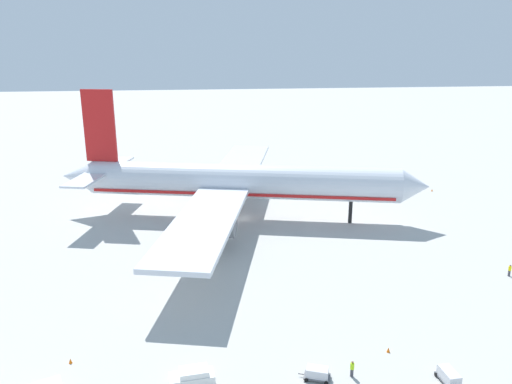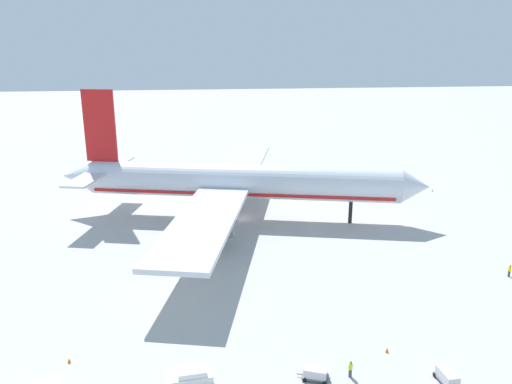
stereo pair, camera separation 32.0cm
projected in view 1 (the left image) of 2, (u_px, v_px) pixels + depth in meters
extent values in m
plane|color=#B2B2AD|center=(242.00, 219.00, 92.67)|extent=(600.00, 600.00, 0.00)
cylinder|color=silver|center=(242.00, 181.00, 90.59)|extent=(57.09, 20.41, 6.28)
cone|color=silver|center=(415.00, 186.00, 87.23)|extent=(6.41, 7.22, 6.16)
cone|color=silver|center=(78.00, 176.00, 94.01)|extent=(7.58, 7.35, 5.97)
cube|color=red|center=(99.00, 126.00, 90.67)|extent=(5.93, 1.98, 13.37)
cube|color=silver|center=(114.00, 163.00, 99.28)|extent=(7.00, 11.71, 0.36)
cube|color=silver|center=(86.00, 179.00, 87.04)|extent=(7.00, 11.71, 0.36)
cube|color=silver|center=(242.00, 162.00, 110.44)|extent=(17.25, 35.33, 0.70)
cylinder|color=slate|center=(243.00, 177.00, 106.11)|extent=(6.57, 5.27, 3.95)
cube|color=silver|center=(204.00, 223.00, 71.89)|extent=(17.25, 35.33, 0.70)
cylinder|color=slate|center=(217.00, 225.00, 77.31)|extent=(6.50, 5.17, 3.86)
cylinder|color=black|center=(350.00, 212.00, 89.92)|extent=(0.70, 0.70, 4.20)
cylinder|color=black|center=(232.00, 199.00, 97.28)|extent=(0.70, 0.70, 4.20)
cylinder|color=black|center=(223.00, 216.00, 87.48)|extent=(0.70, 0.70, 4.20)
cube|color=red|center=(242.00, 190.00, 91.08)|extent=(54.79, 19.53, 0.50)
cube|color=white|center=(192.00, 379.00, 46.42)|extent=(4.40, 2.24, 1.10)
cube|color=white|center=(194.00, 372.00, 46.23)|extent=(2.86, 1.91, 0.55)
cylinder|color=black|center=(176.00, 380.00, 47.13)|extent=(0.66, 0.28, 0.64)
cylinder|color=black|center=(205.00, 376.00, 47.75)|extent=(0.66, 0.28, 0.64)
cube|color=#595B60|center=(448.00, 380.00, 47.20)|extent=(1.52, 2.88, 0.15)
cube|color=silver|center=(449.00, 375.00, 47.03)|extent=(1.36, 2.42, 1.00)
cylinder|color=black|center=(449.00, 373.00, 48.35)|extent=(0.14, 0.40, 0.40)
cylinder|color=black|center=(436.00, 375.00, 48.11)|extent=(0.14, 0.40, 0.40)
cube|color=#595B60|center=(317.00, 376.00, 47.74)|extent=(2.87, 2.24, 0.15)
cylinder|color=#333338|center=(301.00, 374.00, 48.10)|extent=(0.59, 0.30, 0.08)
cube|color=silver|center=(317.00, 372.00, 47.59)|extent=(2.44, 1.96, 0.89)
cylinder|color=black|center=(306.00, 380.00, 47.33)|extent=(0.42, 0.26, 0.40)
cylinder|color=black|center=(308.00, 371.00, 48.63)|extent=(0.42, 0.26, 0.40)
cylinder|color=black|center=(326.00, 383.00, 46.89)|extent=(0.42, 0.26, 0.40)
cylinder|color=black|center=(328.00, 374.00, 48.20)|extent=(0.42, 0.26, 0.40)
cylinder|color=#3F3F47|center=(352.00, 373.00, 48.07)|extent=(0.39, 0.39, 0.86)
cylinder|color=#B2F219|center=(352.00, 366.00, 47.86)|extent=(0.49, 0.49, 0.64)
sphere|color=#8C6647|center=(352.00, 362.00, 47.74)|extent=(0.23, 0.23, 0.23)
cylinder|color=#3F3F47|center=(509.00, 273.00, 69.23)|extent=(0.42, 0.42, 0.86)
cylinder|color=yellow|center=(510.00, 268.00, 69.02)|extent=(0.52, 0.52, 0.65)
sphere|color=#8C6647|center=(510.00, 266.00, 68.89)|extent=(0.23, 0.23, 0.23)
cone|color=orange|center=(348.00, 172.00, 126.31)|extent=(0.36, 0.36, 0.55)
cone|color=orange|center=(86.00, 170.00, 128.14)|extent=(0.36, 0.36, 0.55)
cone|color=orange|center=(432.00, 190.00, 110.19)|extent=(0.36, 0.36, 0.55)
cone|color=orange|center=(70.00, 361.00, 50.13)|extent=(0.36, 0.36, 0.55)
cone|color=orange|center=(388.00, 350.00, 51.97)|extent=(0.36, 0.36, 0.55)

